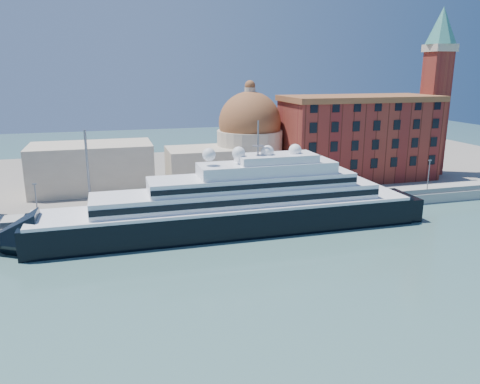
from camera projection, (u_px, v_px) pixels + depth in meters
name	position (u px, v px, depth m)	size (l,w,h in m)	color
ground	(223.00, 283.00, 72.44)	(400.00, 400.00, 0.00)	#38615F
quay	(186.00, 213.00, 103.76)	(180.00, 10.00, 2.50)	gray
land	(164.00, 175.00, 141.98)	(260.00, 72.00, 2.00)	slate
quay_fence	(190.00, 211.00, 99.10)	(180.00, 0.10, 1.20)	slate
superyacht	(218.00, 211.00, 93.91)	(87.76, 12.17, 26.23)	black
warehouse	(358.00, 137.00, 131.09)	(43.00, 19.00, 23.25)	maroon
campanile	(436.00, 82.00, 133.65)	(8.40, 8.40, 47.00)	maroon
church	(194.00, 151.00, 125.07)	(66.00, 18.00, 25.50)	beige
lamp_posts	(126.00, 181.00, 96.62)	(120.80, 2.40, 18.00)	slate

